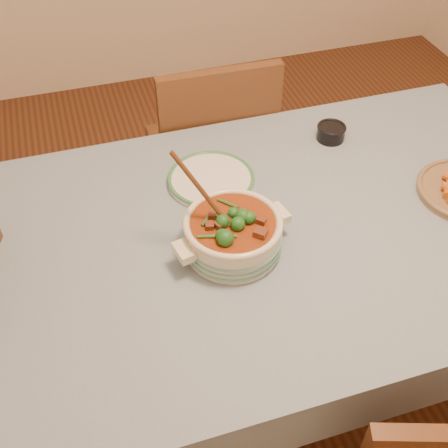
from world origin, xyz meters
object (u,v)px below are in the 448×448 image
white_plate (211,179)px  chair_far (213,150)px  condiment_bowl (331,132)px  dining_table (293,244)px  stew_casserole (233,232)px

white_plate → chair_far: 0.52m
white_plate → condiment_bowl: (0.45, 0.10, 0.02)m
dining_table → chair_far: 0.70m
dining_table → condiment_bowl: (0.27, 0.34, 0.12)m
stew_casserole → white_plate: (0.02, 0.29, -0.05)m
dining_table → condiment_bowl: 0.45m
stew_casserole → dining_table: bearing=13.0°
stew_casserole → condiment_bowl: 0.61m
chair_far → dining_table: bearing=95.4°
condiment_bowl → stew_casserole: bearing=-140.7°
dining_table → chair_far: bearing=94.0°
condiment_bowl → dining_table: bearing=-128.1°
stew_casserole → chair_far: stew_casserole is taller
stew_casserole → white_plate: 0.29m
stew_casserole → chair_far: bearing=77.8°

